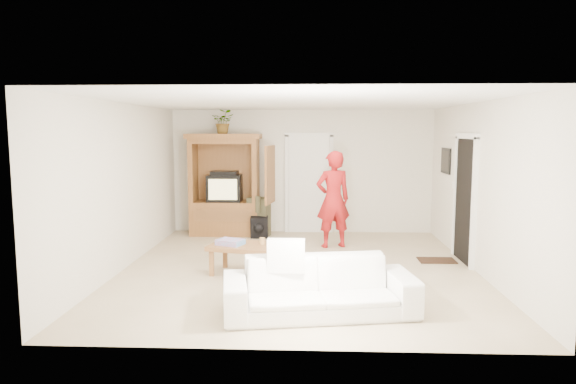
# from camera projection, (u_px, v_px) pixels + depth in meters

# --- Properties ---
(floor) EXTENTS (6.00, 6.00, 0.00)m
(floor) POSITION_uv_depth(u_px,v_px,m) (299.00, 269.00, 8.07)
(floor) COLOR tan
(floor) RESTS_ON ground
(ceiling) EXTENTS (6.00, 6.00, 0.00)m
(ceiling) POSITION_uv_depth(u_px,v_px,m) (299.00, 102.00, 7.76)
(ceiling) COLOR white
(ceiling) RESTS_ON floor
(wall_back) EXTENTS (5.50, 0.00, 5.50)m
(wall_back) POSITION_uv_depth(u_px,v_px,m) (302.00, 171.00, 10.89)
(wall_back) COLOR silver
(wall_back) RESTS_ON floor
(wall_front) EXTENTS (5.50, 0.00, 5.50)m
(wall_front) POSITION_uv_depth(u_px,v_px,m) (292.00, 221.00, 4.94)
(wall_front) COLOR silver
(wall_front) RESTS_ON floor
(wall_left) EXTENTS (0.00, 6.00, 6.00)m
(wall_left) POSITION_uv_depth(u_px,v_px,m) (124.00, 186.00, 8.03)
(wall_left) COLOR silver
(wall_left) RESTS_ON floor
(wall_right) EXTENTS (0.00, 6.00, 6.00)m
(wall_right) POSITION_uv_depth(u_px,v_px,m) (479.00, 188.00, 7.80)
(wall_right) COLOR silver
(wall_right) RESTS_ON floor
(armoire) EXTENTS (1.82, 1.14, 2.10)m
(armoire) POSITION_uv_depth(u_px,v_px,m) (226.00, 191.00, 10.67)
(armoire) COLOR brown
(armoire) RESTS_ON floor
(door_back) EXTENTS (0.85, 0.05, 2.04)m
(door_back) POSITION_uv_depth(u_px,v_px,m) (309.00, 185.00, 10.89)
(door_back) COLOR white
(door_back) RESTS_ON floor
(doorway_right) EXTENTS (0.05, 0.90, 2.04)m
(doorway_right) POSITION_uv_depth(u_px,v_px,m) (465.00, 201.00, 8.43)
(doorway_right) COLOR black
(doorway_right) RESTS_ON floor
(framed_picture) EXTENTS (0.03, 0.60, 0.48)m
(framed_picture) POSITION_uv_depth(u_px,v_px,m) (446.00, 161.00, 9.65)
(framed_picture) COLOR black
(framed_picture) RESTS_ON wall_right
(doormat) EXTENTS (0.60, 0.40, 0.02)m
(doormat) POSITION_uv_depth(u_px,v_px,m) (437.00, 260.00, 8.57)
(doormat) COLOR #382316
(doormat) RESTS_ON floor
(plant) EXTENTS (0.45, 0.39, 0.49)m
(plant) POSITION_uv_depth(u_px,v_px,m) (224.00, 122.00, 10.47)
(plant) COLOR #4C7238
(plant) RESTS_ON armoire
(man) EXTENTS (0.75, 0.60, 1.80)m
(man) POSITION_uv_depth(u_px,v_px,m) (333.00, 199.00, 9.50)
(man) COLOR #A71618
(man) RESTS_ON floor
(sofa) EXTENTS (2.37, 1.24, 0.66)m
(sofa) POSITION_uv_depth(u_px,v_px,m) (319.00, 287.00, 6.07)
(sofa) COLOR white
(sofa) RESTS_ON floor
(coffee_table) EXTENTS (1.35, 0.94, 0.46)m
(coffee_table) POSITION_uv_depth(u_px,v_px,m) (251.00, 249.00, 7.74)
(coffee_table) COLOR brown
(coffee_table) RESTS_ON floor
(towel) EXTENTS (0.46, 0.41, 0.08)m
(towel) POSITION_uv_depth(u_px,v_px,m) (230.00, 242.00, 7.74)
(towel) COLOR #D24670
(towel) RESTS_ON coffee_table
(candle) EXTENTS (0.08, 0.08, 0.10)m
(candle) POSITION_uv_depth(u_px,v_px,m) (262.00, 241.00, 7.77)
(candle) COLOR tan
(candle) RESTS_ON coffee_table
(backpack_black) EXTENTS (0.35, 0.21, 0.43)m
(backpack_black) POSITION_uv_depth(u_px,v_px,m) (259.00, 228.00, 10.37)
(backpack_black) COLOR black
(backpack_black) RESTS_ON floor
(backpack_olive) EXTENTS (0.49, 0.41, 0.80)m
(backpack_olive) POSITION_uv_depth(u_px,v_px,m) (259.00, 217.00, 10.55)
(backpack_olive) COLOR #47442B
(backpack_olive) RESTS_ON floor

